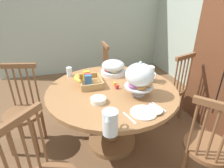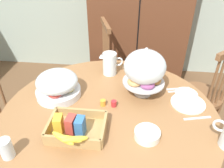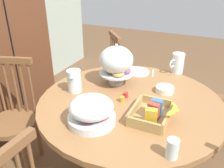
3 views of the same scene
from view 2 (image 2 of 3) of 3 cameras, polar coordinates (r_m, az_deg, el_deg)
wooden_armoire at (r=2.68m, az=7.10°, el=19.34°), size 1.18×0.60×1.96m
dining_table at (r=1.52m, az=-0.64°, el=-12.15°), size 1.35×1.35×0.74m
windsor_chair_far_side at (r=2.14m, az=22.17°, el=-3.02°), size 0.47×0.47×0.97m
windsor_chair_host_seat at (r=2.35m, az=-4.73°, el=3.17°), size 0.43×0.43×0.97m
pastry_stand_with_dome at (r=1.44m, az=8.44°, el=3.89°), size 0.28×0.28×0.34m
fruit_platter_covered at (r=1.51m, az=-13.90°, el=-0.20°), size 0.30×0.30×0.18m
orange_juice_pitcher at (r=1.72m, az=-0.58°, el=5.04°), size 0.19×0.11×0.18m
cereal_basket at (r=1.23m, az=-9.73°, el=-11.31°), size 0.32×0.30×0.12m
china_plate_large at (r=1.52m, az=18.99°, el=-4.70°), size 0.22×0.22×0.01m
china_plate_small at (r=1.58m, az=18.63°, el=-2.38°), size 0.15×0.15×0.01m
cereal_bowl at (r=1.23m, az=9.07°, el=-12.71°), size 0.14×0.14×0.04m
drinking_glass at (r=1.22m, az=-25.64°, el=-14.79°), size 0.06×0.06×0.11m
jam_jar_strawberry at (r=1.41m, az=0.47°, el=-5.05°), size 0.04×0.04×0.04m
jam_jar_apricot at (r=1.42m, az=-2.35°, el=-4.85°), size 0.04×0.04×0.04m
table_knife at (r=1.62m, az=17.04°, el=-1.75°), size 0.17×0.05×0.01m
dinner_fork at (r=1.64m, az=16.66°, el=-1.15°), size 0.17×0.05×0.01m
soup_spoon at (r=1.43m, az=21.17°, el=-8.23°), size 0.17×0.05×0.01m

